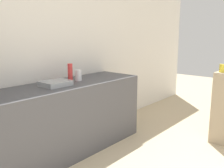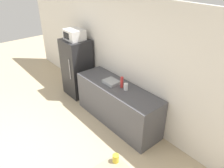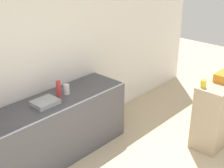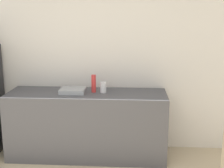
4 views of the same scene
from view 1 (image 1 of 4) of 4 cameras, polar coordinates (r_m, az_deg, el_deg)
wall_back at (r=3.15m, az=-19.58°, el=7.66°), size 8.00×0.06×2.60m
counter at (r=3.19m, az=-9.99°, el=-7.60°), size 2.08×0.64×0.88m
sink_basin at (r=2.96m, az=-12.80°, el=0.16°), size 0.32×0.26×0.06m
bottle_tall at (r=3.14m, az=-9.54°, el=2.53°), size 0.06×0.06×0.23m
bottle_short at (r=3.23m, az=-7.70°, el=1.99°), size 0.08×0.08×0.14m
jar at (r=3.58m, az=23.91°, el=3.31°), size 0.08×0.08×0.11m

